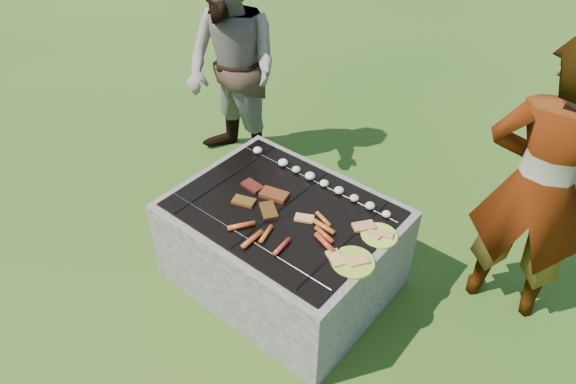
{
  "coord_description": "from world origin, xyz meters",
  "views": [
    {
      "loc": [
        1.48,
        -1.73,
        2.59
      ],
      "look_at": [
        0.0,
        0.05,
        0.7
      ],
      "focal_mm": 32.0,
      "sensor_mm": 36.0,
      "label": 1
    }
  ],
  "objects_px": {
    "cook": "(539,189)",
    "plate_near": "(353,262)",
    "fire_pit": "(283,247)",
    "bystander": "(232,71)",
    "plate_far": "(379,236)"
  },
  "relations": [
    {
      "from": "cook",
      "to": "plate_near",
      "type": "bearing_deg",
      "value": 42.94
    },
    {
      "from": "cook",
      "to": "bystander",
      "type": "distance_m",
      "value": 2.28
    },
    {
      "from": "plate_far",
      "to": "bystander",
      "type": "bearing_deg",
      "value": 160.84
    },
    {
      "from": "bystander",
      "to": "cook",
      "type": "bearing_deg",
      "value": 5.91
    },
    {
      "from": "plate_near",
      "to": "cook",
      "type": "xyz_separation_m",
      "value": [
        0.59,
        0.85,
        0.27
      ]
    },
    {
      "from": "bystander",
      "to": "plate_near",
      "type": "bearing_deg",
      "value": -20.79
    },
    {
      "from": "fire_pit",
      "to": "cook",
      "type": "bearing_deg",
      "value": 33.36
    },
    {
      "from": "fire_pit",
      "to": "plate_near",
      "type": "relative_size",
      "value": 4.97
    },
    {
      "from": "fire_pit",
      "to": "cook",
      "type": "xyz_separation_m",
      "value": [
        1.15,
        0.76,
        0.59
      ]
    },
    {
      "from": "fire_pit",
      "to": "bystander",
      "type": "relative_size",
      "value": 0.77
    },
    {
      "from": "plate_far",
      "to": "cook",
      "type": "distance_m",
      "value": 0.88
    },
    {
      "from": "plate_near",
      "to": "bystander",
      "type": "xyz_separation_m",
      "value": [
        -1.69,
        0.85,
        0.24
      ]
    },
    {
      "from": "fire_pit",
      "to": "cook",
      "type": "relative_size",
      "value": 0.74
    },
    {
      "from": "plate_near",
      "to": "fire_pit",
      "type": "bearing_deg",
      "value": 170.53
    },
    {
      "from": "plate_far",
      "to": "cook",
      "type": "xyz_separation_m",
      "value": [
        0.59,
        0.59,
        0.27
      ]
    }
  ]
}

